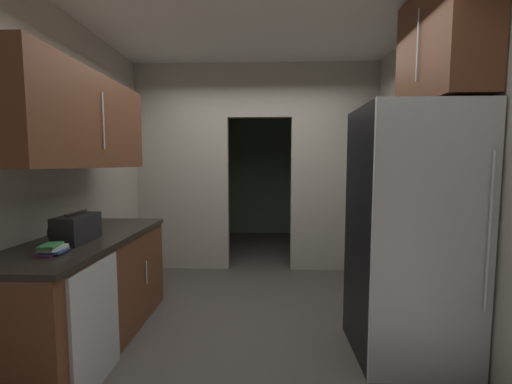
# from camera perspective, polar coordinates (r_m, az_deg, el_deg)

# --- Properties ---
(ground) EXTENTS (20.00, 20.00, 0.00)m
(ground) POSITION_cam_1_polar(r_m,az_deg,el_deg) (3.18, -1.07, -22.30)
(ground) COLOR #47423D
(kitchen_overhead_slab) EXTENTS (3.65, 7.17, 0.06)m
(kitchen_overhead_slab) POSITION_cam_1_polar(r_m,az_deg,el_deg) (3.57, -0.70, 27.42)
(kitchen_overhead_slab) COLOR silver
(kitchen_partition) EXTENTS (3.25, 0.12, 2.79)m
(kitchen_partition) POSITION_cam_1_polar(r_m,az_deg,el_deg) (4.41, -0.17, 5.31)
(kitchen_partition) COLOR #ADA899
(kitchen_partition) RESTS_ON ground
(adjoining_room_shell) EXTENTS (3.25, 2.41, 2.79)m
(adjoining_room_shell) POSITION_cam_1_polar(r_m,az_deg,el_deg) (6.07, 0.53, 4.40)
(adjoining_room_shell) COLOR slate
(adjoining_room_shell) RESTS_ON ground
(kitchen_flank_left) EXTENTS (0.10, 4.08, 2.79)m
(kitchen_flank_left) POSITION_cam_1_polar(r_m,az_deg,el_deg) (2.99, -35.79, 2.85)
(kitchen_flank_left) COLOR #ADA899
(kitchen_flank_left) RESTS_ON ground
(kitchen_flank_right) EXTENTS (0.10, 4.08, 2.79)m
(kitchen_flank_right) POSITION_cam_1_polar(r_m,az_deg,el_deg) (2.81, 34.81, 2.82)
(kitchen_flank_right) COLOR #ADA899
(kitchen_flank_right) RESTS_ON ground
(refrigerator) EXTENTS (0.78, 0.74, 1.87)m
(refrigerator) POSITION_cam_1_polar(r_m,az_deg,el_deg) (2.68, 25.56, -6.74)
(refrigerator) COLOR black
(refrigerator) RESTS_ON ground
(lower_cabinet_run) EXTENTS (0.68, 1.74, 0.88)m
(lower_cabinet_run) POSITION_cam_1_polar(r_m,az_deg,el_deg) (3.03, -27.63, -15.23)
(lower_cabinet_run) COLOR brown
(lower_cabinet_run) RESTS_ON ground
(dishwasher) EXTENTS (0.02, 0.56, 0.82)m
(dishwasher) POSITION_cam_1_polar(r_m,az_deg,el_deg) (2.49, -26.44, -20.39)
(dishwasher) COLOR #B7BABC
(dishwasher) RESTS_ON ground
(upper_cabinet_counterside) EXTENTS (0.36, 1.56, 0.72)m
(upper_cabinet_counterside) POSITION_cam_1_polar(r_m,az_deg,el_deg) (2.87, -28.73, 11.02)
(upper_cabinet_counterside) COLOR brown
(upper_cabinet_fridgeside) EXTENTS (0.36, 0.86, 0.87)m
(upper_cabinet_fridgeside) POSITION_cam_1_polar(r_m,az_deg,el_deg) (2.95, 30.19, 21.65)
(upper_cabinet_fridgeside) COLOR brown
(boombox) EXTENTS (0.19, 0.37, 0.23)m
(boombox) POSITION_cam_1_polar(r_m,az_deg,el_deg) (2.74, -29.21, -5.65)
(boombox) COLOR black
(boombox) RESTS_ON lower_cabinet_run
(book_stack) EXTENTS (0.15, 0.18, 0.07)m
(book_stack) POSITION_cam_1_polar(r_m,az_deg,el_deg) (2.47, -32.40, -8.54)
(book_stack) COLOR #8C3893
(book_stack) RESTS_ON lower_cabinet_run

